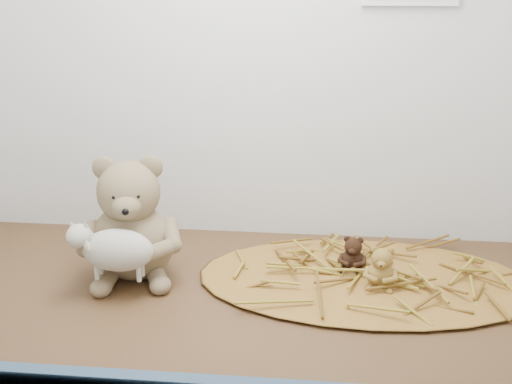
# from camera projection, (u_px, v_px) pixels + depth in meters

# --- Properties ---
(alcove_shell) EXTENTS (1.20, 0.60, 0.90)m
(alcove_shell) POSITION_uv_depth(u_px,v_px,m) (240.00, 32.00, 1.07)
(alcove_shell) COLOR #3D2B15
(alcove_shell) RESTS_ON ground
(straw_bed) EXTENTS (0.62, 0.36, 0.01)m
(straw_bed) POSITION_uv_depth(u_px,v_px,m) (366.00, 279.00, 1.19)
(straw_bed) COLOR brown
(straw_bed) RESTS_ON shelf_floor
(main_teddy) EXTENTS (0.22, 0.23, 0.23)m
(main_teddy) POSITION_uv_depth(u_px,v_px,m) (131.00, 217.00, 1.18)
(main_teddy) COLOR #80694F
(main_teddy) RESTS_ON shelf_floor
(toy_lamb) EXTENTS (0.16, 0.10, 0.11)m
(toy_lamb) POSITION_uv_depth(u_px,v_px,m) (118.00, 250.00, 1.11)
(toy_lamb) COLOR #B6B4A3
(toy_lamb) RESTS_ON main_teddy
(mini_teddy_tan) EXTENTS (0.07, 0.07, 0.08)m
(mini_teddy_tan) POSITION_uv_depth(u_px,v_px,m) (381.00, 265.00, 1.14)
(mini_teddy_tan) COLOR olive
(mini_teddy_tan) RESTS_ON straw_bed
(mini_teddy_brown) EXTENTS (0.06, 0.07, 0.07)m
(mini_teddy_brown) POSITION_uv_depth(u_px,v_px,m) (353.00, 252.00, 1.21)
(mini_teddy_brown) COLOR black
(mini_teddy_brown) RESTS_ON straw_bed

